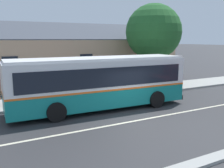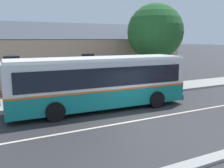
% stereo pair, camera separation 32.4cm
% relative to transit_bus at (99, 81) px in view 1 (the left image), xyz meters
% --- Properties ---
extents(ground_plane, '(300.00, 300.00, 0.00)m').
position_rel_transit_bus_xyz_m(ground_plane, '(1.09, -2.90, -1.64)').
color(ground_plane, '#2D2D30').
extents(sidewalk_far, '(60.00, 3.00, 0.15)m').
position_rel_transit_bus_xyz_m(sidewalk_far, '(1.09, 3.10, -1.56)').
color(sidewalk_far, '#9E9E99').
rests_on(sidewalk_far, ground).
extents(curb_near, '(60.00, 0.50, 0.12)m').
position_rel_transit_bus_xyz_m(curb_near, '(1.09, -7.65, -1.58)').
color(curb_near, '#9E9E99').
rests_on(curb_near, ground).
extents(lane_divider_stripe, '(60.00, 0.16, 0.01)m').
position_rel_transit_bus_xyz_m(lane_divider_stripe, '(1.09, -2.90, -1.63)').
color(lane_divider_stripe, beige).
rests_on(lane_divider_stripe, ground).
extents(community_building, '(26.26, 10.24, 6.71)m').
position_rel_transit_bus_xyz_m(community_building, '(-1.09, 11.61, 0.48)').
color(community_building, tan).
rests_on(community_building, ground).
extents(transit_bus, '(10.58, 3.05, 3.04)m').
position_rel_transit_bus_xyz_m(transit_bus, '(0.00, 0.00, 0.00)').
color(transit_bus, '#147F7A').
rests_on(transit_bus, ground).
extents(street_tree_primary, '(4.68, 4.68, 7.02)m').
position_rel_transit_bus_xyz_m(street_tree_primary, '(7.08, 4.21, 3.02)').
color(street_tree_primary, '#4C3828').
rests_on(street_tree_primary, ground).
extents(bus_stop_sign, '(0.36, 0.07, 2.40)m').
position_rel_transit_bus_xyz_m(bus_stop_sign, '(5.65, 2.09, 0.00)').
color(bus_stop_sign, gray).
rests_on(bus_stop_sign, sidewalk_far).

